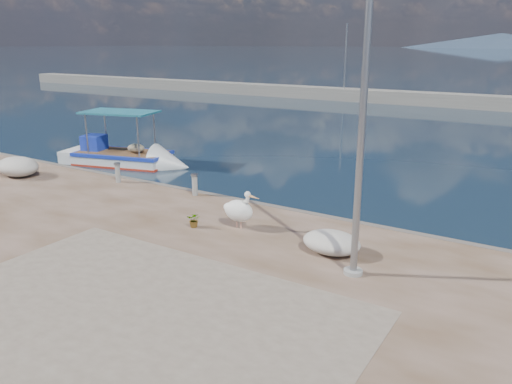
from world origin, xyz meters
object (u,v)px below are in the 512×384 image
object	(u,v)px
pelican	(239,210)
lamp_post	(362,133)
bollard_near	(195,184)
boat_left	(122,159)

from	to	relation	value
pelican	lamp_post	size ratio (longest dim) A/B	0.17
lamp_post	bollard_near	xyz separation A→B (m)	(-7.06, 2.94, -2.88)
boat_left	lamp_post	distance (m)	16.12
boat_left	lamp_post	bearing A→B (deg)	-38.70
boat_left	lamp_post	world-z (taller)	lamp_post
pelican	boat_left	bearing A→B (deg)	156.09
boat_left	bollard_near	world-z (taller)	boat_left
boat_left	lamp_post	size ratio (longest dim) A/B	0.93
boat_left	pelican	bearing A→B (deg)	-41.79
bollard_near	pelican	bearing A→B (deg)	-31.00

